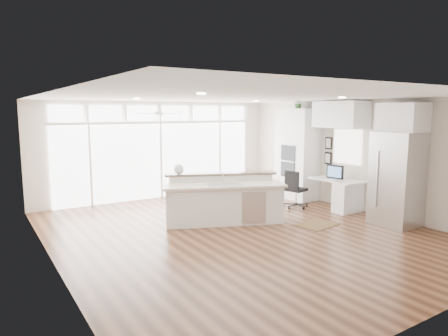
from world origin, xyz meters
TOP-DOWN VIEW (x-y plane):
  - floor at (0.00, 0.00)m, footprint 7.00×8.00m
  - ceiling at (0.00, 0.00)m, footprint 7.00×8.00m
  - wall_back at (0.00, 4.00)m, footprint 7.00×0.04m
  - wall_front at (0.00, -4.00)m, footprint 7.00×0.04m
  - wall_left at (-3.50, 0.00)m, footprint 0.04×8.00m
  - wall_right at (3.50, 0.00)m, footprint 0.04×8.00m
  - glass_wall at (0.00, 3.94)m, footprint 5.80×0.06m
  - transom_row at (0.00, 3.94)m, footprint 5.90×0.06m
  - desk_window at (3.46, 0.30)m, footprint 0.04×0.85m
  - ceiling_fan at (-0.50, 2.80)m, footprint 1.16×1.16m
  - recessed_lights at (0.00, 0.20)m, footprint 3.40×3.00m
  - oven_cabinet at (3.17, 1.80)m, footprint 0.64×1.20m
  - desk_nook at (3.13, 0.30)m, footprint 0.72×1.30m
  - upper_cabinets at (3.17, 0.30)m, footprint 0.64×1.30m
  - refrigerator at (3.11, -1.35)m, footprint 0.76×0.90m
  - fridge_cabinet at (3.17, -1.35)m, footprint 0.64×0.90m
  - framed_photos at (3.46, 0.92)m, footprint 0.06×0.22m
  - kitchen_island at (0.09, 0.76)m, footprint 2.81×1.94m
  - rug at (1.69, -0.47)m, footprint 0.94×0.74m
  - office_chair at (2.41, 0.98)m, footprint 0.58×0.56m
  - fishbowl at (-0.63, 1.50)m, footprint 0.30×0.30m
  - monitor at (3.05, 0.30)m, footprint 0.15×0.46m
  - keyboard at (2.88, 0.30)m, footprint 0.16×0.33m
  - potted_plant at (3.17, 1.80)m, footprint 0.34×0.36m

SIDE VIEW (x-z plane):
  - floor at x=0.00m, z-range -0.02..0.00m
  - rug at x=1.69m, z-range 0.00..0.01m
  - desk_nook at x=3.13m, z-range 0.00..0.76m
  - office_chair at x=2.41m, z-range 0.00..0.94m
  - kitchen_island at x=0.09m, z-range 0.00..1.05m
  - keyboard at x=2.88m, z-range 0.76..0.78m
  - monitor at x=3.05m, z-range 0.76..1.14m
  - refrigerator at x=3.11m, z-range 0.00..2.00m
  - glass_wall at x=0.00m, z-range 0.01..2.09m
  - fishbowl at x=-0.63m, z-range 1.05..1.27m
  - oven_cabinet at x=3.17m, z-range 0.00..2.50m
  - wall_back at x=0.00m, z-range 0.00..2.70m
  - wall_front at x=0.00m, z-range 0.00..2.70m
  - wall_left at x=-3.50m, z-range 0.00..2.70m
  - wall_right at x=3.50m, z-range 0.00..2.70m
  - framed_photos at x=3.46m, z-range 1.00..1.80m
  - desk_window at x=3.46m, z-range 1.12..1.98m
  - fridge_cabinet at x=3.17m, z-range 2.00..2.60m
  - upper_cabinets at x=3.17m, z-range 2.03..2.67m
  - transom_row at x=0.00m, z-range 2.18..2.58m
  - ceiling_fan at x=-0.50m, z-range 2.32..2.64m
  - potted_plant at x=3.17m, z-range 2.50..2.75m
  - recessed_lights at x=0.00m, z-range 2.67..2.69m
  - ceiling at x=0.00m, z-range 2.69..2.71m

